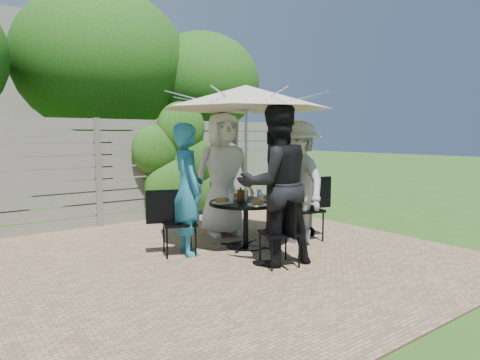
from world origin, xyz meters
TOP-DOWN VIEW (x-y plane):
  - backyard_envelope at (0.09, 10.29)m, footprint 60.00×60.00m
  - patio_table at (1.16, 0.42)m, footprint 1.20×1.20m
  - umbrella at (1.16, 0.42)m, footprint 2.76×2.76m
  - chair_back at (1.38, 1.36)m, footprint 0.46×0.62m
  - person_back at (1.35, 1.23)m, footprint 1.05×0.81m
  - chair_left at (0.22, 0.64)m, footprint 0.67×0.54m
  - person_left at (0.35, 0.61)m, footprint 0.54×0.70m
  - chair_front at (0.94, -0.52)m, footprint 0.50×0.64m
  - person_front at (0.97, -0.39)m, footprint 1.09×0.93m
  - chair_right at (2.10, 0.20)m, footprint 0.72×0.55m
  - person_right at (1.97, 0.23)m, footprint 0.90×1.26m
  - plate_back at (1.24, 0.77)m, footprint 0.26×0.26m
  - plate_left at (0.81, 0.50)m, footprint 0.26×0.26m
  - plate_front at (1.08, 0.07)m, footprint 0.26×0.26m
  - plate_right at (1.51, 0.34)m, footprint 0.26×0.26m
  - glass_back at (1.12, 0.70)m, footprint 0.07×0.07m
  - glass_left at (0.88, 0.38)m, footprint 0.07×0.07m
  - glass_front at (1.20, 0.14)m, footprint 0.07×0.07m
  - glass_right at (1.44, 0.46)m, footprint 0.07×0.07m
  - syrup_jug at (1.11, 0.48)m, footprint 0.09×0.09m
  - coffee_cup at (1.31, 0.61)m, footprint 0.08×0.08m
  - bbq_grill at (2.03, 0.46)m, footprint 0.76×0.68m

SIDE VIEW (x-z plane):
  - chair_back at x=1.38m, z-range -0.16..0.66m
  - chair_front at x=0.94m, z-range -0.17..0.67m
  - chair_left at x=0.22m, z-range -0.17..0.70m
  - chair_right at x=2.10m, z-range -0.19..0.76m
  - patio_table at x=1.16m, z-range 0.13..0.78m
  - bbq_grill at x=2.03m, z-range -0.06..1.22m
  - plate_back at x=1.24m, z-range 0.65..0.71m
  - plate_left at x=0.81m, z-range 0.65..0.71m
  - plate_front at x=1.08m, z-range 0.65..0.71m
  - plate_right at x=1.51m, z-range 0.65..0.71m
  - coffee_cup at x=1.31m, z-range 0.66..0.78m
  - glass_back at x=1.12m, z-range 0.66..0.80m
  - glass_left at x=0.88m, z-range 0.66..0.80m
  - glass_front at x=1.20m, z-range 0.66..0.80m
  - glass_right at x=1.44m, z-range 0.66..0.80m
  - syrup_jug at x=1.11m, z-range 0.66..0.82m
  - person_left at x=0.35m, z-range 0.00..1.72m
  - person_right at x=1.97m, z-range 0.00..1.77m
  - person_back at x=1.35m, z-range 0.00..1.92m
  - person_front at x=0.97m, z-range 0.00..1.94m
  - umbrella at x=1.16m, z-range 0.95..3.18m
  - backyard_envelope at x=0.09m, z-range 0.11..5.11m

